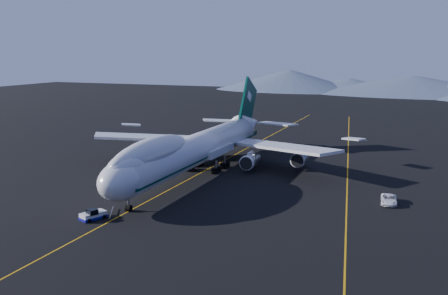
% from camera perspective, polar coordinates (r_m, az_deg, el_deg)
% --- Properties ---
extents(ground, '(500.00, 500.00, 0.00)m').
position_cam_1_polar(ground, '(106.44, -3.09, -3.14)').
color(ground, black).
rests_on(ground, ground).
extents(taxiway_line_main, '(0.25, 220.00, 0.01)m').
position_cam_1_polar(taxiway_line_main, '(106.44, -3.09, -3.13)').
color(taxiway_line_main, '#C88B0B').
rests_on(taxiway_line_main, ground).
extents(taxiway_line_side, '(28.08, 198.09, 0.01)m').
position_cam_1_polar(taxiway_line_side, '(107.50, 13.92, -3.31)').
color(taxiway_line_side, '#C88B0B').
rests_on(taxiway_line_side, ground).
extents(boeing_747, '(59.62, 72.43, 19.37)m').
position_cam_1_polar(boeing_747, '(105.20, -3.12, -0.06)').
color(boeing_747, silver).
rests_on(boeing_747, ground).
extents(pushback_tug, '(3.41, 4.54, 1.77)m').
position_cam_1_polar(pushback_tug, '(81.42, -14.72, -7.55)').
color(pushback_tug, silver).
rests_on(pushback_tug, ground).
extents(service_van, '(3.09, 5.85, 1.57)m').
position_cam_1_polar(service_van, '(90.89, 18.33, -5.66)').
color(service_van, white).
rests_on(service_van, ground).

